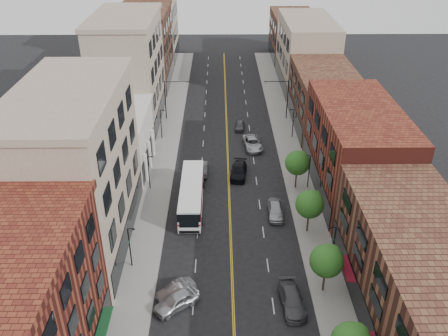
{
  "coord_description": "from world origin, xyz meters",
  "views": [
    {
      "loc": [
        -1.27,
        -32.09,
        35.39
      ],
      "look_at": [
        -0.72,
        21.03,
        5.0
      ],
      "focal_mm": 38.0,
      "sensor_mm": 36.0,
      "label": 1
    }
  ],
  "objects_px": {
    "car_parked_far": "(275,210)",
    "car_lane_behind": "(202,169)",
    "car_parked_mid": "(292,300)",
    "car_lane_c": "(240,126)",
    "car_lane_a": "(239,171)",
    "city_bus": "(192,193)",
    "car_lane_b": "(252,143)",
    "car_angle_a": "(177,301)",
    "car_angle_b": "(176,290)"
  },
  "relations": [
    {
      "from": "city_bus",
      "to": "car_lane_b",
      "type": "xyz_separation_m",
      "value": [
        9.0,
        16.52,
        -1.1
      ]
    },
    {
      "from": "city_bus",
      "to": "car_angle_a",
      "type": "bearing_deg",
      "value": -92.04
    },
    {
      "from": "car_angle_b",
      "to": "car_lane_b",
      "type": "bearing_deg",
      "value": 128.32
    },
    {
      "from": "car_angle_b",
      "to": "car_lane_c",
      "type": "xyz_separation_m",
      "value": [
        8.1,
        39.96,
        -0.02
      ]
    },
    {
      "from": "car_angle_b",
      "to": "car_lane_b",
      "type": "xyz_separation_m",
      "value": [
        9.84,
        32.72,
        0.13
      ]
    },
    {
      "from": "car_angle_a",
      "to": "car_parked_far",
      "type": "bearing_deg",
      "value": 106.25
    },
    {
      "from": "car_angle_a",
      "to": "car_lane_a",
      "type": "height_order",
      "value": "car_angle_a"
    },
    {
      "from": "city_bus",
      "to": "car_angle_a",
      "type": "height_order",
      "value": "city_bus"
    },
    {
      "from": "car_lane_c",
      "to": "car_angle_b",
      "type": "bearing_deg",
      "value": -96.64
    },
    {
      "from": "car_lane_b",
      "to": "car_angle_a",
      "type": "bearing_deg",
      "value": -113.28
    },
    {
      "from": "car_lane_a",
      "to": "car_parked_mid",
      "type": "bearing_deg",
      "value": -73.07
    },
    {
      "from": "car_angle_a",
      "to": "car_lane_c",
      "type": "bearing_deg",
      "value": 131.77
    },
    {
      "from": "car_angle_b",
      "to": "car_parked_mid",
      "type": "distance_m",
      "value": 11.71
    },
    {
      "from": "car_lane_b",
      "to": "car_parked_mid",
      "type": "bearing_deg",
      "value": -94.7
    },
    {
      "from": "car_lane_a",
      "to": "car_angle_a",
      "type": "bearing_deg",
      "value": -98.21
    },
    {
      "from": "car_angle_a",
      "to": "car_lane_behind",
      "type": "relative_size",
      "value": 1.03
    },
    {
      "from": "car_lane_b",
      "to": "car_angle_b",
      "type": "bearing_deg",
      "value": -114.36
    },
    {
      "from": "car_parked_far",
      "to": "car_lane_a",
      "type": "distance_m",
      "value": 10.85
    },
    {
      "from": "car_lane_a",
      "to": "car_lane_b",
      "type": "distance_m",
      "value": 9.27
    },
    {
      "from": "car_parked_far",
      "to": "car_lane_c",
      "type": "bearing_deg",
      "value": 98.92
    },
    {
      "from": "car_parked_mid",
      "to": "car_lane_a",
      "type": "height_order",
      "value": "car_lane_a"
    },
    {
      "from": "car_angle_a",
      "to": "car_lane_behind",
      "type": "distance_m",
      "value": 26.4
    },
    {
      "from": "city_bus",
      "to": "car_lane_a",
      "type": "bearing_deg",
      "value": 49.66
    },
    {
      "from": "car_angle_a",
      "to": "car_lane_behind",
      "type": "bearing_deg",
      "value": 138.81
    },
    {
      "from": "car_angle_b",
      "to": "car_lane_behind",
      "type": "height_order",
      "value": "car_lane_behind"
    },
    {
      "from": "car_parked_far",
      "to": "car_lane_behind",
      "type": "height_order",
      "value": "car_parked_far"
    },
    {
      "from": "city_bus",
      "to": "car_angle_b",
      "type": "distance_m",
      "value": 16.27
    },
    {
      "from": "car_angle_a",
      "to": "car_angle_b",
      "type": "bearing_deg",
      "value": 149.03
    },
    {
      "from": "car_angle_a",
      "to": "car_parked_mid",
      "type": "height_order",
      "value": "car_angle_a"
    },
    {
      "from": "car_angle_b",
      "to": "car_lane_a",
      "type": "distance_m",
      "value": 24.9
    },
    {
      "from": "car_lane_behind",
      "to": "car_lane_c",
      "type": "distance_m",
      "value": 16.51
    },
    {
      "from": "car_angle_a",
      "to": "car_lane_a",
      "type": "distance_m",
      "value": 26.48
    },
    {
      "from": "car_lane_c",
      "to": "car_lane_b",
      "type": "bearing_deg",
      "value": -71.65
    },
    {
      "from": "car_lane_b",
      "to": "car_lane_c",
      "type": "xyz_separation_m",
      "value": [
        -1.74,
        7.24,
        -0.15
      ]
    },
    {
      "from": "car_angle_a",
      "to": "car_parked_far",
      "type": "height_order",
      "value": "car_parked_far"
    },
    {
      "from": "car_lane_behind",
      "to": "car_lane_b",
      "type": "xyz_separation_m",
      "value": [
        7.94,
        8.07,
        0.05
      ]
    },
    {
      "from": "car_parked_far",
      "to": "car_lane_b",
      "type": "relative_size",
      "value": 0.83
    },
    {
      "from": "city_bus",
      "to": "car_lane_b",
      "type": "relative_size",
      "value": 2.2
    },
    {
      "from": "city_bus",
      "to": "car_parked_far",
      "type": "distance_m",
      "value": 11.07
    },
    {
      "from": "car_angle_b",
      "to": "car_parked_far",
      "type": "height_order",
      "value": "car_parked_far"
    },
    {
      "from": "car_angle_a",
      "to": "car_parked_mid",
      "type": "bearing_deg",
      "value": 52.66
    },
    {
      "from": "city_bus",
      "to": "car_parked_far",
      "type": "bearing_deg",
      "value": -12.36
    },
    {
      "from": "car_parked_mid",
      "to": "car_lane_behind",
      "type": "height_order",
      "value": "car_parked_mid"
    },
    {
      "from": "car_angle_a",
      "to": "car_angle_b",
      "type": "xyz_separation_m",
      "value": [
        -0.19,
        1.7,
        -0.13
      ]
    },
    {
      "from": "car_parked_mid",
      "to": "car_lane_c",
      "type": "bearing_deg",
      "value": 89.56
    },
    {
      "from": "car_parked_mid",
      "to": "car_parked_far",
      "type": "xyz_separation_m",
      "value": [
        0.0,
        15.51,
        0.04
      ]
    },
    {
      "from": "car_lane_a",
      "to": "car_lane_c",
      "type": "xyz_separation_m",
      "value": [
        0.8,
        16.15,
        -0.13
      ]
    },
    {
      "from": "car_angle_a",
      "to": "car_lane_b",
      "type": "distance_m",
      "value": 35.74
    },
    {
      "from": "city_bus",
      "to": "car_lane_b",
      "type": "distance_m",
      "value": 18.84
    },
    {
      "from": "car_lane_b",
      "to": "city_bus",
      "type": "bearing_deg",
      "value": -126.22
    }
  ]
}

